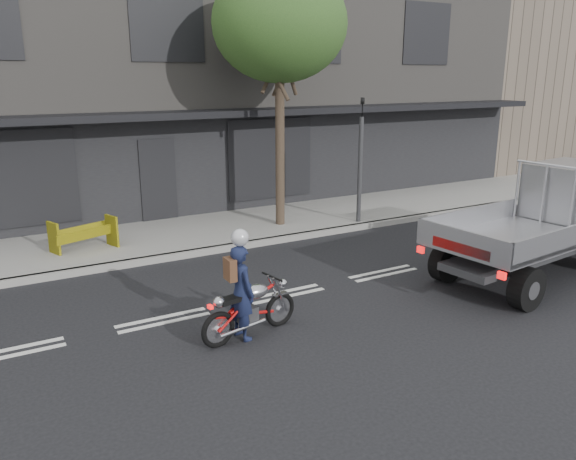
# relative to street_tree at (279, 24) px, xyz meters

# --- Properties ---
(ground) EXTENTS (80.00, 80.00, 0.00)m
(ground) POSITION_rel_street_tree_xyz_m (-2.20, -4.20, -5.28)
(ground) COLOR black
(ground) RESTS_ON ground
(sidewalk) EXTENTS (32.00, 3.20, 0.15)m
(sidewalk) POSITION_rel_street_tree_xyz_m (-2.20, 0.50, -5.20)
(sidewalk) COLOR gray
(sidewalk) RESTS_ON ground
(kerb) EXTENTS (32.00, 0.20, 0.15)m
(kerb) POSITION_rel_street_tree_xyz_m (-2.20, -1.10, -5.20)
(kerb) COLOR gray
(kerb) RESTS_ON ground
(building_main) EXTENTS (26.00, 10.00, 8.00)m
(building_main) POSITION_rel_street_tree_xyz_m (-2.20, 7.10, -1.28)
(building_main) COLOR slate
(building_main) RESTS_ON ground
(building_neighbour) EXTENTS (14.00, 10.00, 10.00)m
(building_neighbour) POSITION_rel_street_tree_xyz_m (17.80, 7.10, -0.28)
(building_neighbour) COLOR brown
(building_neighbour) RESTS_ON ground
(street_tree) EXTENTS (3.40, 3.40, 6.74)m
(street_tree) POSITION_rel_street_tree_xyz_m (0.00, 0.00, 0.00)
(street_tree) COLOR #382B21
(street_tree) RESTS_ON ground
(traffic_light_pole) EXTENTS (0.12, 0.12, 3.50)m
(traffic_light_pole) POSITION_rel_street_tree_xyz_m (2.00, -0.85, -3.63)
(traffic_light_pole) COLOR #2D2D30
(traffic_light_pole) RESTS_ON ground
(motorcycle) EXTENTS (1.80, 0.54, 0.93)m
(motorcycle) POSITION_rel_street_tree_xyz_m (-3.54, -5.45, -4.80)
(motorcycle) COLOR black
(motorcycle) RESTS_ON ground
(rider) EXTENTS (0.46, 0.62, 1.55)m
(rider) POSITION_rel_street_tree_xyz_m (-3.69, -5.45, -4.50)
(rider) COLOR #151C3C
(rider) RESTS_ON ground
(flatbed_ute) EXTENTS (5.15, 2.53, 2.30)m
(flatbed_ute) POSITION_rel_street_tree_xyz_m (3.93, -5.74, -3.97)
(flatbed_ute) COLOR black
(flatbed_ute) RESTS_ON ground
(construction_barrier) EXTENTS (1.49, 1.00, 0.77)m
(construction_barrier) POSITION_rel_street_tree_xyz_m (-5.09, -0.03, -4.74)
(construction_barrier) COLOR #FFED0D
(construction_barrier) RESTS_ON sidewalk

